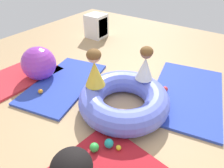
% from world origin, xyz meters
% --- Properties ---
extents(ground_plane, '(8.00, 8.00, 0.00)m').
position_xyz_m(ground_plane, '(0.00, 0.00, 0.00)').
color(ground_plane, tan).
extents(gym_mat_near_left, '(1.48, 0.95, 0.04)m').
position_xyz_m(gym_mat_near_left, '(-0.41, 2.05, 0.02)').
color(gym_mat_near_left, red).
rests_on(gym_mat_near_left, ground).
extents(gym_mat_far_right, '(1.71, 1.19, 0.04)m').
position_xyz_m(gym_mat_far_right, '(-0.04, 1.25, 0.02)').
color(gym_mat_far_right, '#2D47B7').
rests_on(gym_mat_far_right, ground).
extents(gym_mat_far_left, '(1.88, 1.32, 0.04)m').
position_xyz_m(gym_mat_far_left, '(0.87, -0.54, 0.02)').
color(gym_mat_far_left, '#2D47B7').
rests_on(gym_mat_far_left, ground).
extents(inflatable_cushion, '(1.25, 1.25, 0.34)m').
position_xyz_m(inflatable_cushion, '(0.01, 0.09, 0.17)').
color(inflatable_cushion, '#6070E5').
rests_on(inflatable_cushion, ground).
extents(child_in_white, '(0.26, 0.26, 0.49)m').
position_xyz_m(child_in_white, '(0.41, 0.01, 0.58)').
color(child_in_white, white).
rests_on(child_in_white, inflatable_cushion).
extents(child_in_yellow, '(0.30, 0.30, 0.53)m').
position_xyz_m(child_in_yellow, '(-0.12, 0.48, 0.60)').
color(child_in_yellow, yellow).
rests_on(child_in_yellow, inflatable_cushion).
extents(play_ball_orange, '(0.07, 0.07, 0.07)m').
position_xyz_m(play_ball_orange, '(-0.46, 1.31, 0.08)').
color(play_ball_orange, orange).
rests_on(play_ball_orange, gym_mat_far_right).
extents(play_ball_yellow, '(0.06, 0.06, 0.06)m').
position_xyz_m(play_ball_yellow, '(-0.63, -0.25, 0.07)').
color(play_ball_yellow, yellow).
rests_on(play_ball_yellow, gym_mat_front).
extents(play_ball_green, '(0.11, 0.11, 0.11)m').
position_xyz_m(play_ball_green, '(-0.80, -0.04, 0.09)').
color(play_ball_green, green).
rests_on(play_ball_green, gym_mat_front).
extents(play_ball_red, '(0.09, 0.09, 0.09)m').
position_xyz_m(play_ball_red, '(0.69, -0.24, 0.08)').
color(play_ball_red, red).
rests_on(play_ball_red, gym_mat_far_left).
extents(play_ball_teal, '(0.11, 0.11, 0.11)m').
position_xyz_m(play_ball_teal, '(-0.66, -0.14, 0.09)').
color(play_ball_teal, teal).
rests_on(play_ball_teal, gym_mat_front).
extents(exercise_ball_large, '(0.57, 0.57, 0.57)m').
position_xyz_m(exercise_ball_large, '(-0.13, 1.71, 0.29)').
color(exercise_ball_large, purple).
rests_on(exercise_ball_large, ground).
extents(storage_cube, '(0.44, 0.44, 0.56)m').
position_xyz_m(storage_cube, '(1.95, 2.11, 0.28)').
color(storage_cube, silver).
rests_on(storage_cube, ground).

